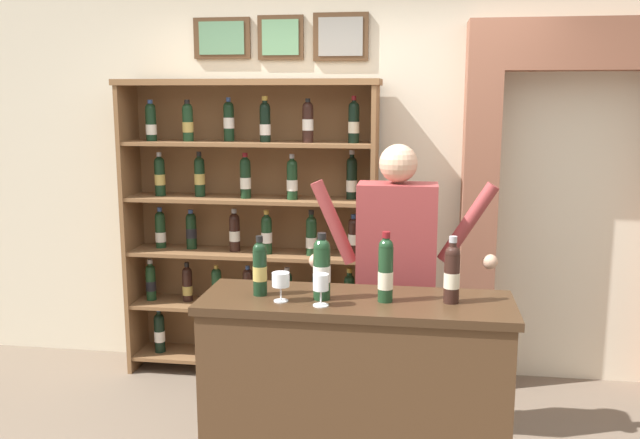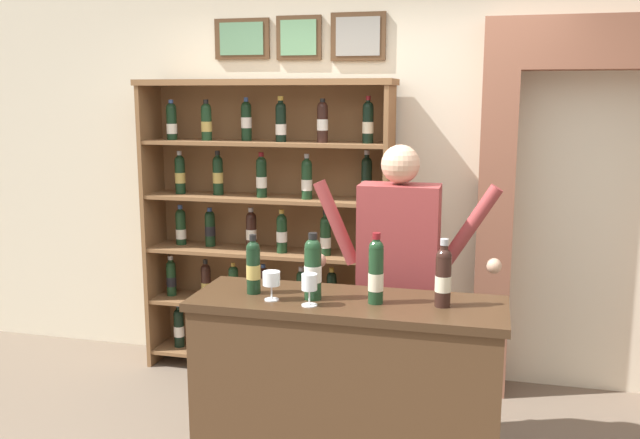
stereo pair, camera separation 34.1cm
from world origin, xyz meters
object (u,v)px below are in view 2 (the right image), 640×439
object	(u,v)px
shopkeeper	(399,264)
tasting_counter	(346,399)
tasting_bottle_brunello	(376,271)
wine_shelf	(268,221)
tasting_bottle_grappa	(443,276)
tasting_bottle_bianco	(253,266)
wine_glass_center	(309,284)
tasting_bottle_rosso	(313,267)
wine_glass_spare	(271,280)

from	to	relation	value
shopkeeper	tasting_counter	bearing A→B (deg)	-107.19
tasting_counter	tasting_bottle_brunello	bearing A→B (deg)	-8.71
wine_shelf	tasting_bottle_grappa	size ratio (longest dim) A/B	6.52
tasting_bottle_bianco	wine_glass_center	xyz separation A→B (m)	(0.31, -0.13, -0.03)
shopkeeper	wine_glass_center	xyz separation A→B (m)	(-0.31, -0.67, 0.05)
tasting_bottle_rosso	tasting_bottle_grappa	size ratio (longest dim) A/B	1.01
wine_glass_spare	tasting_bottle_rosso	bearing A→B (deg)	19.15
tasting_bottle_bianco	tasting_bottle_rosso	distance (m)	0.30
tasting_bottle_bianco	shopkeeper	bearing A→B (deg)	41.11
wine_glass_center	tasting_counter	bearing A→B (deg)	42.00
wine_shelf	tasting_counter	world-z (taller)	wine_shelf
tasting_counter	shopkeeper	world-z (taller)	shopkeeper
tasting_counter	tasting_bottle_rosso	xyz separation A→B (m)	(-0.16, -0.03, 0.65)
tasting_bottle_rosso	wine_glass_spare	xyz separation A→B (m)	(-0.18, -0.06, -0.06)
tasting_bottle_bianco	tasting_counter	bearing A→B (deg)	0.76
tasting_bottle_brunello	wine_glass_spare	bearing A→B (deg)	-171.52
wine_shelf	tasting_bottle_bianco	bearing A→B (deg)	-74.20
tasting_counter	shopkeeper	bearing A→B (deg)	72.81
wine_shelf	wine_glass_spare	bearing A→B (deg)	-70.93
tasting_bottle_brunello	wine_glass_spare	xyz separation A→B (m)	(-0.47, -0.07, -0.06)
tasting_counter	tasting_bottle_rosso	bearing A→B (deg)	-169.58
tasting_bottle_brunello	tasting_bottle_grappa	xyz separation A→B (m)	(0.30, 0.03, -0.01)
tasting_bottle_brunello	wine_glass_spare	distance (m)	0.48
wine_shelf	shopkeeper	distance (m)	1.34
tasting_bottle_grappa	tasting_bottle_brunello	bearing A→B (deg)	-174.76
shopkeeper	tasting_bottle_bianco	distance (m)	0.83
tasting_bottle_brunello	wine_shelf	bearing A→B (deg)	124.83
tasting_counter	wine_glass_spare	bearing A→B (deg)	-164.81
tasting_counter	tasting_bottle_bianco	world-z (taller)	tasting_bottle_bianco
tasting_bottle_grappa	tasting_counter	bearing A→B (deg)	-179.15
tasting_counter	wine_glass_center	distance (m)	0.63
wine_shelf	shopkeeper	xyz separation A→B (m)	(1.02, -0.86, -0.03)
shopkeeper	tasting_bottle_rosso	xyz separation A→B (m)	(-0.32, -0.56, 0.10)
tasting_bottle_grappa	wine_glass_spare	xyz separation A→B (m)	(-0.77, -0.10, -0.05)
tasting_bottle_bianco	wine_glass_center	world-z (taller)	tasting_bottle_bianco
wine_glass_spare	wine_glass_center	distance (m)	0.20
shopkeeper	wine_glass_center	distance (m)	0.74
wine_shelf	tasting_bottle_rosso	size ratio (longest dim) A/B	6.43
tasting_counter	shopkeeper	xyz separation A→B (m)	(0.17, 0.54, 0.54)
tasting_bottle_bianco	tasting_bottle_grappa	distance (m)	0.89
tasting_bottle_brunello	tasting_bottle_grappa	size ratio (longest dim) A/B	1.06
tasting_bottle_rosso	tasting_bottle_grappa	distance (m)	0.59
tasting_counter	wine_glass_center	bearing A→B (deg)	-138.00
tasting_bottle_rosso	tasting_bottle_brunello	bearing A→B (deg)	1.53
shopkeeper	tasting_bottle_brunello	bearing A→B (deg)	-93.00
wine_shelf	wine_glass_center	size ratio (longest dim) A/B	13.68
wine_shelf	tasting_bottle_brunello	xyz separation A→B (m)	(0.99, -1.42, 0.08)
tasting_counter	tasting_bottle_bianco	xyz separation A→B (m)	(-0.45, -0.01, 0.63)
shopkeeper	wine_glass_spare	world-z (taller)	shopkeeper
tasting_counter	wine_glass_center	xyz separation A→B (m)	(-0.15, -0.13, 0.60)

